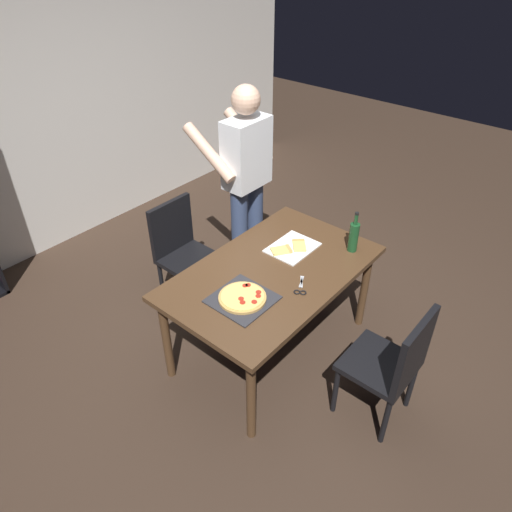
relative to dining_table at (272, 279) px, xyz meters
The scene contains 10 objects.
ground_plane 0.67m from the dining_table, ahead, with size 12.00×12.00×0.00m, color #38281E.
back_wall 2.70m from the dining_table, 90.00° to the left, with size 6.40×0.10×2.80m, color silver.
dining_table is the anchor object (origin of this frame).
chair_near_camera 0.96m from the dining_table, 90.00° to the right, with size 0.42×0.42×0.90m.
chair_far_side 0.96m from the dining_table, 90.00° to the left, with size 0.42×0.42×0.90m.
person_serving_pizza 0.97m from the dining_table, 52.86° to the left, with size 0.55×0.54×1.75m.
pepperoni_pizza_on_tray 0.38m from the dining_table, behind, with size 0.36×0.36×0.04m.
pizza_slices_on_towel 0.31m from the dining_table, 10.59° to the left, with size 0.36×0.28×0.03m.
wine_bottle 0.66m from the dining_table, 27.28° to the right, with size 0.07×0.07×0.32m.
kitchen_scissors 0.28m from the dining_table, 98.98° to the right, with size 0.19×0.14×0.01m.
Camera 1 is at (-2.04, -1.58, 2.73)m, focal length 33.22 mm.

